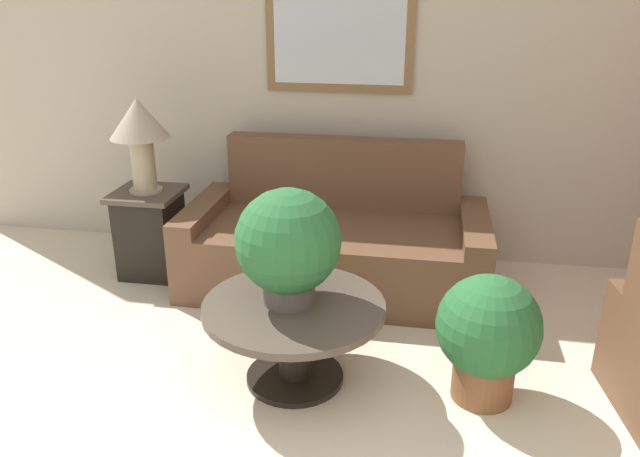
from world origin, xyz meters
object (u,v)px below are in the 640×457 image
couch_main (336,244)px  coffee_table (294,325)px  potted_plant_floor (488,333)px  potted_plant_on_table (288,244)px  side_table (151,232)px  table_lamp (139,128)px

couch_main → coffee_table: couch_main is taller
coffee_table → potted_plant_floor: 0.96m
couch_main → potted_plant_on_table: size_ratio=3.38×
coffee_table → potted_plant_floor: bearing=1.1°
coffee_table → potted_plant_on_table: bearing=148.3°
couch_main → coffee_table: bearing=-91.8°
coffee_table → side_table: bearing=139.3°
couch_main → table_lamp: size_ratio=3.14×
potted_plant_floor → coffee_table: bearing=-178.9°
side_table → potted_plant_floor: (2.24, -1.08, 0.05)m
coffee_table → potted_plant_floor: (0.96, 0.02, 0.04)m
coffee_table → table_lamp: 1.84m
couch_main → potted_plant_on_table: bearing=-93.2°
table_lamp → couch_main: bearing=2.8°
couch_main → potted_plant_floor: bearing=-51.1°
potted_plant_on_table → side_table: bearing=139.2°
coffee_table → table_lamp: size_ratio=1.45×
table_lamp → potted_plant_floor: 2.59m
couch_main → side_table: (-1.32, -0.06, 0.02)m
coffee_table → table_lamp: bearing=139.3°
side_table → potted_plant_on_table: potted_plant_on_table is taller
table_lamp → side_table: bearing=-104.0°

